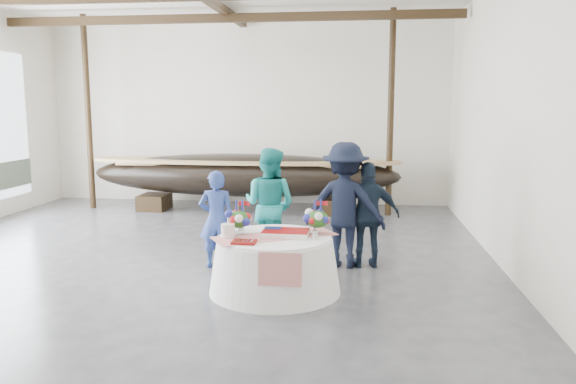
# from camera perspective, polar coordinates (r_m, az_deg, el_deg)

# --- Properties ---
(floor) EXTENTS (10.00, 12.00, 0.01)m
(floor) POSITION_cam_1_polar(r_m,az_deg,el_deg) (8.75, -11.99, -7.66)
(floor) COLOR #3D3D42
(floor) RESTS_ON ground
(wall_back) EXTENTS (10.00, 0.02, 4.50)m
(wall_back) POSITION_cam_1_polar(r_m,az_deg,el_deg) (14.19, -4.31, 8.01)
(wall_back) COLOR silver
(wall_back) RESTS_ON ground
(wall_right) EXTENTS (0.02, 12.00, 4.50)m
(wall_right) POSITION_cam_1_polar(r_m,az_deg,el_deg) (8.21, 22.79, 6.72)
(wall_right) COLOR silver
(wall_right) RESTS_ON ground
(pavilion_structure) EXTENTS (9.80, 11.76, 4.50)m
(pavilion_structure) POSITION_cam_1_polar(r_m,az_deg,el_deg) (9.29, -11.13, 18.28)
(pavilion_structure) COLOR black
(pavilion_structure) RESTS_ON ground
(longboat_display) EXTENTS (7.18, 1.44, 1.35)m
(longboat_display) POSITION_cam_1_polar(r_m,az_deg,el_deg) (12.96, -4.57, 1.76)
(longboat_display) COLOR black
(longboat_display) RESTS_ON ground
(banquet_table) EXTENTS (1.75, 1.75, 0.75)m
(banquet_table) POSITION_cam_1_polar(r_m,az_deg,el_deg) (7.49, -1.34, -7.31)
(banquet_table) COLOR white
(banquet_table) RESTS_ON ground
(tabletop_items) EXTENTS (1.67, 1.30, 0.40)m
(tabletop_items) POSITION_cam_1_polar(r_m,az_deg,el_deg) (7.45, -1.45, -3.23)
(tabletop_items) COLOR red
(tabletop_items) RESTS_ON banquet_table
(guest_woman_blue) EXTENTS (0.57, 0.41, 1.49)m
(guest_woman_blue) POSITION_cam_1_polar(r_m,az_deg,el_deg) (8.55, -7.25, -2.77)
(guest_woman_blue) COLOR navy
(guest_woman_blue) RESTS_ON ground
(guest_woman_teal) EXTENTS (1.05, 0.93, 1.80)m
(guest_woman_teal) POSITION_cam_1_polar(r_m,az_deg,el_deg) (8.82, -1.89, -1.33)
(guest_woman_teal) COLOR teal
(guest_woman_teal) RESTS_ON ground
(guest_man_left) EXTENTS (1.33, 0.91, 1.91)m
(guest_man_left) POSITION_cam_1_polar(r_m,az_deg,el_deg) (8.55, 5.80, -1.32)
(guest_man_left) COLOR black
(guest_man_left) RESTS_ON ground
(guest_man_right) EXTENTS (0.99, 0.52, 1.61)m
(guest_man_right) POSITION_cam_1_polar(r_m,az_deg,el_deg) (8.57, 8.16, -2.33)
(guest_man_right) COLOR #131F2F
(guest_man_right) RESTS_ON ground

